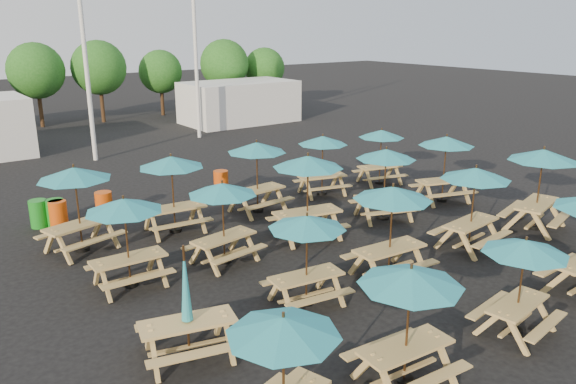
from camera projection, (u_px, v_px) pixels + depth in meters
ground at (318, 239)px, 16.63m from camera, size 120.00×120.00×0.00m
picnic_unit_0 at (283, 335)px, 8.11m from camera, size 2.15×2.15×2.13m
picnic_unit_1 at (187, 313)px, 10.49m from camera, size 2.13×1.96×2.30m
picnic_unit_2 at (124, 211)px, 13.12m from camera, size 1.89×1.89×2.25m
picnic_unit_3 at (75, 179)px, 15.20m from camera, size 2.43×2.43×2.44m
picnic_unit_4 at (410, 285)px, 9.45m from camera, size 1.94×1.94×2.23m
picnic_unit_5 at (307, 228)px, 12.28m from camera, size 1.96×1.96×2.14m
picnic_unit_6 at (222, 194)px, 14.48m from camera, size 2.07×2.07×2.23m
picnic_unit_7 at (171, 167)px, 16.64m from camera, size 2.13×2.13×2.40m
picnic_unit_8 at (525, 253)px, 11.08m from camera, size 1.91×1.91×2.08m
picnic_unit_9 at (393, 200)px, 13.60m from camera, size 2.08×2.08×2.39m
picnic_unit_10 at (308, 168)px, 16.11m from camera, size 2.43×2.43×2.53m
picnic_unit_11 at (257, 152)px, 18.47m from camera, size 2.13×2.13×2.42m
picnic_unit_13 at (475, 179)px, 15.42m from camera, size 2.12×2.12×2.37m
picnic_unit_14 at (386, 159)px, 17.80m from camera, size 2.44×2.44×2.35m
picnic_unit_15 at (323, 144)px, 20.43m from camera, size 2.21×2.21×2.24m
picnic_unit_17 at (543, 161)px, 16.87m from camera, size 2.53×2.53×2.55m
picnic_unit_18 at (446, 146)px, 19.61m from camera, size 2.44×2.44×2.38m
picnic_unit_19 at (381, 137)px, 21.88m from camera, size 2.16×2.16×2.19m
waste_bin_0 at (39, 214)px, 17.52m from camera, size 0.54×0.54×0.87m
waste_bin_1 at (58, 215)px, 17.43m from camera, size 0.54×0.54×0.87m
waste_bin_2 at (56, 213)px, 17.58m from camera, size 0.54×0.54×0.87m
waste_bin_3 at (104, 205)px, 18.37m from camera, size 0.54×0.54×0.87m
waste_bin_4 at (221, 182)px, 21.00m from camera, size 0.54×0.54×0.87m
mast_0 at (82, 27)px, 24.56m from camera, size 0.20×0.20×12.00m
mast_1 at (194, 26)px, 29.79m from camera, size 0.20×0.20×12.00m
event_tent_1 at (239, 102)px, 36.01m from camera, size 7.00×4.00×2.60m
tree_3 at (36, 71)px, 33.71m from camera, size 3.36×3.36×5.09m
tree_4 at (99, 68)px, 35.41m from camera, size 3.41×3.41×5.17m
tree_5 at (160, 72)px, 38.33m from camera, size 2.94×2.94×4.45m
tree_6 at (224, 64)px, 39.10m from camera, size 3.38×3.38×5.13m
tree_7 at (264, 68)px, 41.17m from camera, size 2.95×2.95×4.48m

